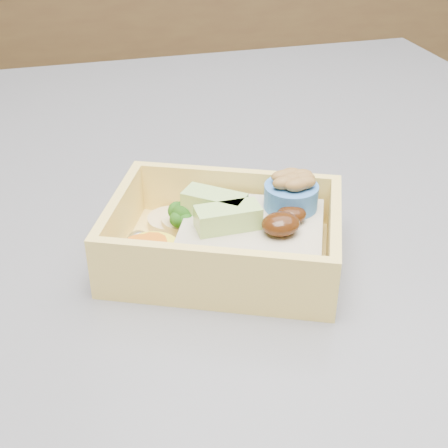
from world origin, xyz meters
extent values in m
cube|color=brown|center=(0.00, 1.20, 0.45)|extent=(3.20, 0.60, 0.90)
cube|color=#FAD567|center=(0.20, -0.18, 0.92)|extent=(0.20, 0.17, 0.01)
cube|color=#FAD567|center=(0.22, -0.13, 0.95)|extent=(0.15, 0.07, 0.04)
cube|color=#FAD567|center=(0.17, -0.23, 0.95)|extent=(0.15, 0.07, 0.04)
cube|color=#FAD567|center=(0.27, -0.22, 0.95)|extent=(0.05, 0.10, 0.04)
cube|color=#FAD567|center=(0.13, -0.15, 0.95)|extent=(0.05, 0.10, 0.04)
cube|color=gray|center=(0.21, -0.19, 0.94)|extent=(0.13, 0.12, 0.03)
ellipsoid|color=#351808|center=(0.23, -0.21, 0.96)|extent=(0.03, 0.03, 0.01)
ellipsoid|color=#351808|center=(0.24, -0.20, 0.96)|extent=(0.03, 0.03, 0.01)
cube|color=#AAD56F|center=(0.20, -0.19, 0.96)|extent=(0.05, 0.02, 0.02)
cube|color=#AAD56F|center=(0.19, -0.17, 0.96)|extent=(0.05, 0.04, 0.02)
cylinder|color=#7EB260|center=(0.17, -0.16, 0.93)|extent=(0.01, 0.01, 0.01)
sphere|color=#235B14|center=(0.17, -0.16, 0.95)|extent=(0.02, 0.02, 0.02)
sphere|color=#235B14|center=(0.18, -0.16, 0.95)|extent=(0.01, 0.01, 0.01)
sphere|color=#235B14|center=(0.17, -0.15, 0.95)|extent=(0.01, 0.01, 0.01)
sphere|color=#235B14|center=(0.17, -0.17, 0.95)|extent=(0.01, 0.01, 0.01)
sphere|color=#235B14|center=(0.17, -0.16, 0.95)|extent=(0.01, 0.01, 0.01)
sphere|color=#235B14|center=(0.18, -0.15, 0.95)|extent=(0.01, 0.01, 0.01)
cylinder|color=yellow|center=(0.14, -0.19, 0.94)|extent=(0.04, 0.04, 0.02)
cylinder|color=orange|center=(0.14, -0.19, 0.95)|extent=(0.02, 0.02, 0.00)
cylinder|color=orange|center=(0.14, -0.19, 0.95)|extent=(0.02, 0.02, 0.00)
cylinder|color=tan|center=(0.17, -0.14, 0.93)|extent=(0.04, 0.04, 0.01)
cylinder|color=tan|center=(0.18, -0.15, 0.94)|extent=(0.04, 0.04, 0.01)
ellipsoid|color=silver|center=(0.19, -0.14, 0.94)|extent=(0.02, 0.02, 0.02)
ellipsoid|color=silver|center=(0.14, -0.17, 0.94)|extent=(0.02, 0.02, 0.02)
cylinder|color=#3870BF|center=(0.25, -0.18, 0.96)|extent=(0.04, 0.04, 0.02)
ellipsoid|color=brown|center=(0.25, -0.18, 0.97)|extent=(0.02, 0.02, 0.01)
ellipsoid|color=brown|center=(0.26, -0.18, 0.97)|extent=(0.02, 0.02, 0.01)
ellipsoid|color=brown|center=(0.24, -0.17, 0.97)|extent=(0.02, 0.02, 0.01)
ellipsoid|color=brown|center=(0.25, -0.18, 0.97)|extent=(0.02, 0.02, 0.01)
ellipsoid|color=brown|center=(0.24, -0.18, 0.97)|extent=(0.02, 0.02, 0.01)
ellipsoid|color=brown|center=(0.26, -0.18, 0.97)|extent=(0.02, 0.02, 0.01)
ellipsoid|color=brown|center=(0.25, -0.17, 0.97)|extent=(0.02, 0.02, 0.01)
ellipsoid|color=brown|center=(0.26, -0.17, 0.97)|extent=(0.02, 0.02, 0.01)
camera|label=1|loc=(0.10, -0.55, 1.18)|focal=50.00mm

